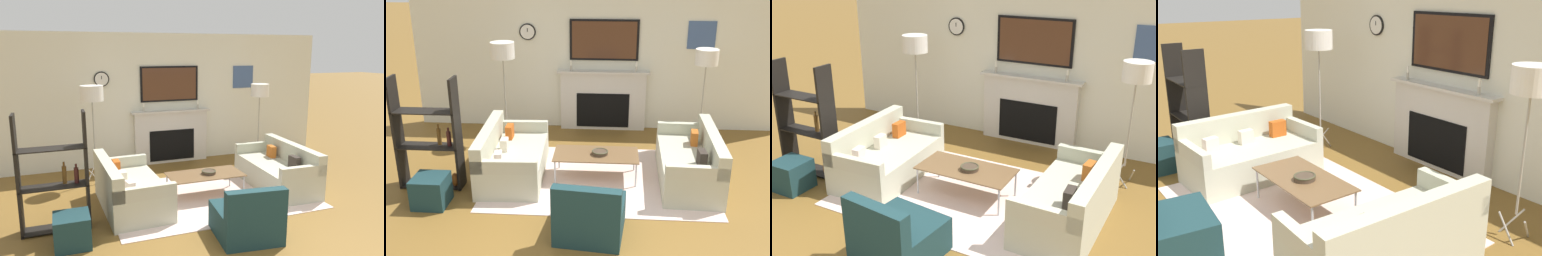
# 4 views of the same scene
# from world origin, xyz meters

# --- Properties ---
(fireplace_wall) EXTENTS (7.07, 0.28, 2.70)m
(fireplace_wall) POSITION_xyz_m (0.00, 4.41, 1.22)
(fireplace_wall) COLOR silver
(fireplace_wall) RESTS_ON ground_plane
(area_rug) EXTENTS (3.23, 2.19, 0.01)m
(area_rug) POSITION_xyz_m (0.00, 2.21, 0.01)
(area_rug) COLOR beige
(area_rug) RESTS_ON ground_plane
(couch_left) EXTENTS (0.95, 1.66, 0.76)m
(couch_left) POSITION_xyz_m (-1.31, 2.21, 0.27)
(couch_left) COLOR #BABAA1
(couch_left) RESTS_ON ground_plane
(couch_right) EXTENTS (0.85, 1.71, 0.76)m
(couch_right) POSITION_xyz_m (1.30, 2.21, 0.28)
(couch_right) COLOR #BABAA1
(couch_right) RESTS_ON ground_plane
(armchair) EXTENTS (0.84, 0.86, 0.74)m
(armchair) POSITION_xyz_m (-0.08, 0.76, 0.24)
(armchair) COLOR #19363A
(armchair) RESTS_ON ground_plane
(coffee_table) EXTENTS (1.22, 0.60, 0.39)m
(coffee_table) POSITION_xyz_m (-0.06, 2.23, 0.36)
(coffee_table) COLOR brown
(coffee_table) RESTS_ON ground_plane
(decorative_bowl) EXTENTS (0.24, 0.24, 0.06)m
(decorative_bowl) POSITION_xyz_m (-0.00, 2.21, 0.42)
(decorative_bowl) COLOR #47372A
(decorative_bowl) RESTS_ON coffee_table
(floor_lamp_left) EXTENTS (0.40, 0.40, 1.76)m
(floor_lamp_left) POSITION_xyz_m (-1.66, 3.53, 1.60)
(floor_lamp_left) COLOR #9E998E
(floor_lamp_left) RESTS_ON ground_plane
(floor_lamp_right) EXTENTS (0.37, 0.37, 1.69)m
(floor_lamp_right) POSITION_xyz_m (1.66, 3.53, 1.53)
(floor_lamp_right) COLOR #9E998E
(floor_lamp_right) RESTS_ON ground_plane
(shelf_unit) EXTENTS (0.88, 0.28, 1.59)m
(shelf_unit) POSITION_xyz_m (-2.33, 1.81, 0.72)
(shelf_unit) COLOR black
(shelf_unit) RESTS_ON ground_plane
(ottoman) EXTENTS (0.43, 0.43, 0.40)m
(ottoman) POSITION_xyz_m (-2.18, 1.30, 0.20)
(ottoman) COLOR #19363A
(ottoman) RESTS_ON ground_plane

